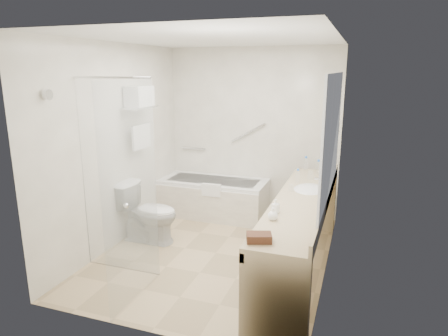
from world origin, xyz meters
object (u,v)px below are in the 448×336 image
(water_bottle_left, at_px, (298,176))
(bathtub, at_px, (213,197))
(amenity_basket, at_px, (259,238))
(toilet, at_px, (148,213))
(vanity_counter, at_px, (301,218))

(water_bottle_left, bearing_deg, bathtub, 151.34)
(amenity_basket, xyz_separation_m, water_bottle_left, (0.02, 1.81, 0.04))
(bathtub, xyz_separation_m, water_bottle_left, (1.38, -0.75, 0.65))
(toilet, bearing_deg, amenity_basket, -127.17)
(vanity_counter, relative_size, water_bottle_left, 16.00)
(water_bottle_left, bearing_deg, toilet, -167.00)
(toilet, distance_m, water_bottle_left, 1.95)
(bathtub, distance_m, water_bottle_left, 1.70)
(bathtub, distance_m, toilet, 1.26)
(bathtub, bearing_deg, amenity_basket, -62.05)
(bathtub, height_order, amenity_basket, amenity_basket)
(bathtub, xyz_separation_m, amenity_basket, (1.36, -2.56, 0.61))
(vanity_counter, height_order, water_bottle_left, water_bottle_left)
(vanity_counter, distance_m, amenity_basket, 1.21)
(vanity_counter, bearing_deg, amenity_basket, -97.92)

